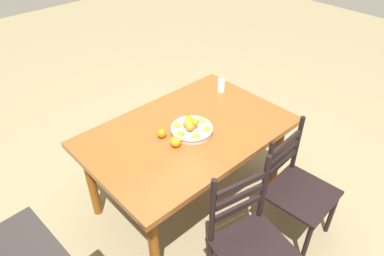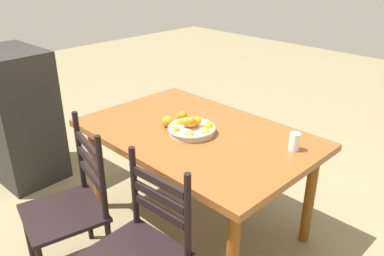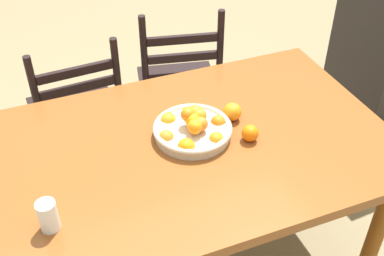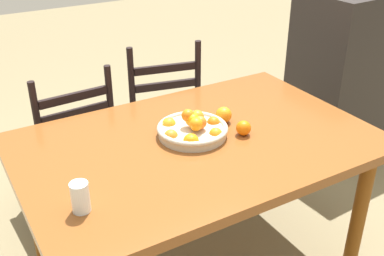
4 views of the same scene
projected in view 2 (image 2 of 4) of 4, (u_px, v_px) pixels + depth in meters
name	position (u px, v px, depth m)	size (l,w,h in m)	color
ground_plane	(196.00, 222.00, 2.95)	(12.00, 12.00, 0.00)	#7B6E4E
dining_table	(196.00, 142.00, 2.66)	(1.58, 1.04, 0.76)	brown
chair_near_window	(71.00, 207.00, 2.37)	(0.54, 0.54, 0.98)	black
chair_by_cabinet	(140.00, 251.00, 2.01)	(0.48, 0.48, 0.94)	black
cabinet	(17.00, 116.00, 3.35)	(0.67, 0.51, 1.15)	black
fruit_bowl	(192.00, 128.00, 2.59)	(0.32, 0.32, 0.13)	#BEB49E
orange_loose_0	(168.00, 121.00, 2.69)	(0.08, 0.08, 0.08)	orange
orange_loose_1	(183.00, 116.00, 2.79)	(0.07, 0.07, 0.07)	orange
drinking_glass	(294.00, 142.00, 2.36)	(0.07, 0.07, 0.11)	silver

